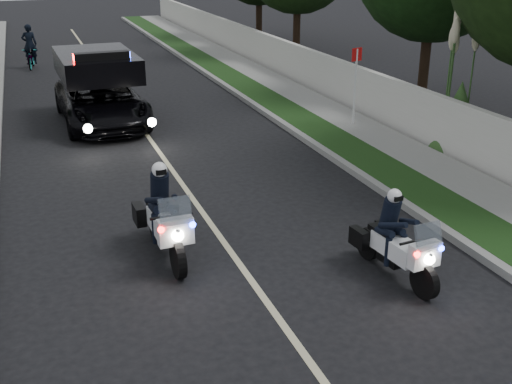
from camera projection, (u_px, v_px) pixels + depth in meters
ground at (254, 284)px, 10.31m from camera, size 120.00×120.00×0.00m
curb_right at (268, 114)px, 20.32m from camera, size 0.20×60.00×0.15m
grass_verge at (288, 112)px, 20.54m from camera, size 1.20×60.00×0.16m
sidewalk_right at (323, 109)px, 20.95m from camera, size 1.40×60.00×0.16m
property_wall at (351, 87)px, 21.03m from camera, size 0.22×60.00×1.50m
lane_marking at (142, 128)px, 19.03m from camera, size 0.12×50.00×0.01m
police_moto_left at (166, 255)px, 11.29m from camera, size 0.77×2.05×1.73m
police_moto_right at (392, 276)px, 10.57m from camera, size 0.82×1.87×1.54m
police_suv at (103, 124)px, 19.51m from camera, size 2.55×5.24×2.51m
bicycle at (33, 68)px, 28.16m from camera, size 0.81×1.79×0.90m
cyclist at (33, 68)px, 28.16m from camera, size 0.63×0.42×1.74m
sign_post at (353, 128)px, 19.00m from camera, size 0.48×0.48×2.49m
pampas_far at (454, 150)px, 17.04m from camera, size 1.64×1.64×4.18m
tree_right_c at (421, 97)px, 22.90m from camera, size 6.72×6.72×9.11m
tree_right_d at (296, 55)px, 31.44m from camera, size 6.24×6.24×9.21m
tree_right_e at (259, 39)px, 36.84m from camera, size 6.95×6.95×8.72m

